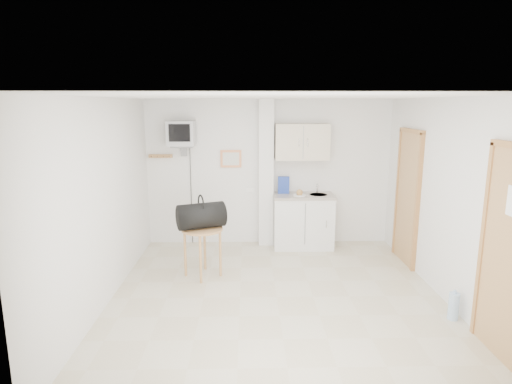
{
  "coord_description": "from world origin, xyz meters",
  "views": [
    {
      "loc": [
        -0.36,
        -5.07,
        2.42
      ],
      "look_at": [
        -0.25,
        0.6,
        1.25
      ],
      "focal_mm": 30.0,
      "sensor_mm": 36.0,
      "label": 1
    }
  ],
  "objects_px": {
    "duffel_bag": "(201,216)",
    "water_bottle": "(454,306)",
    "round_table": "(202,235)",
    "crt_television": "(182,134)"
  },
  "relations": [
    {
      "from": "crt_television",
      "to": "water_bottle",
      "type": "relative_size",
      "value": 6.06
    },
    {
      "from": "water_bottle",
      "to": "crt_television",
      "type": "bearing_deg",
      "value": 142.5
    },
    {
      "from": "water_bottle",
      "to": "round_table",
      "type": "bearing_deg",
      "value": 156.15
    },
    {
      "from": "crt_television",
      "to": "round_table",
      "type": "height_order",
      "value": "crt_television"
    },
    {
      "from": "crt_television",
      "to": "duffel_bag",
      "type": "height_order",
      "value": "crt_television"
    },
    {
      "from": "duffel_bag",
      "to": "water_bottle",
      "type": "distance_m",
      "value": 3.36
    },
    {
      "from": "round_table",
      "to": "water_bottle",
      "type": "bearing_deg",
      "value": -23.85
    },
    {
      "from": "round_table",
      "to": "duffel_bag",
      "type": "bearing_deg",
      "value": 141.91
    },
    {
      "from": "round_table",
      "to": "water_bottle",
      "type": "relative_size",
      "value": 2.01
    },
    {
      "from": "round_table",
      "to": "water_bottle",
      "type": "distance_m",
      "value": 3.3
    }
  ]
}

